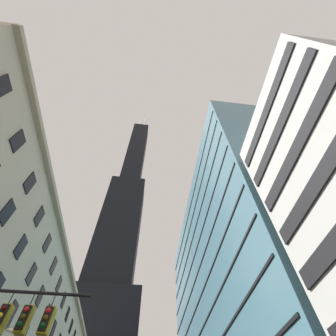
{
  "coord_description": "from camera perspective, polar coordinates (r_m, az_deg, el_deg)",
  "views": [
    {
      "loc": [
        1.66,
        -8.78,
        1.7
      ],
      "look_at": [
        3.94,
        11.03,
        30.27
      ],
      "focal_mm": 24.98,
      "sensor_mm": 36.0,
      "label": 1
    }
  ],
  "objects": [
    {
      "name": "dark_skyscraper",
      "position": [
        116.73,
        -13.0,
        -20.34
      ],
      "size": [
        27.99,
        27.99,
        222.93
      ],
      "color": "black",
      "rests_on": "ground"
    },
    {
      "name": "glass_office_midrise",
      "position": [
        46.66,
        19.17,
        -26.56
      ],
      "size": [
        17.73,
        48.94,
        44.16
      ],
      "color": "teal",
      "rests_on": "ground"
    }
  ]
}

